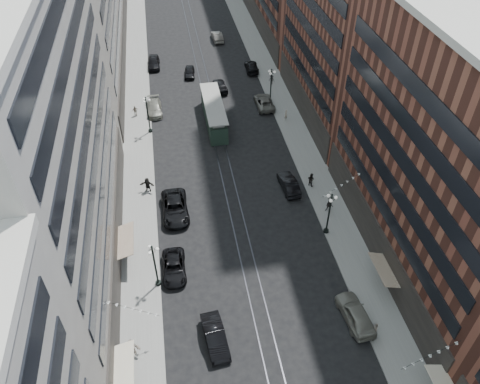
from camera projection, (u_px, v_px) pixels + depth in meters
ground at (211, 108)px, 70.88m from camera, size 220.00×220.00×0.00m
sidewalk_west at (137, 82)px, 76.81m from camera, size 4.00×180.00×0.15m
sidewalk_east at (268, 72)px, 79.63m from camera, size 4.00×180.00×0.15m
rail_west at (199, 78)px, 78.17m from camera, size 0.12×180.00×0.02m
rail_east at (208, 77)px, 78.35m from camera, size 0.12×180.00×0.02m
building_west_mid at (44, 148)px, 39.48m from camera, size 8.00×36.00×28.00m
building_east_mid at (440, 160)px, 41.46m from camera, size 8.00×30.00×24.00m
lamppost_sw_far at (155, 264)px, 43.99m from camera, size 1.03×1.14×5.52m
lamppost_sw_mid at (148, 114)px, 63.95m from camera, size 1.03×1.14×5.52m
lamppost_se_far at (329, 212)px, 49.31m from camera, size 1.03×1.14×5.52m
lamppost_se_mid at (271, 85)px, 70.01m from camera, size 1.03×1.14×5.52m
streetcar at (214, 114)px, 66.92m from camera, size 2.62×11.82×3.27m
car_2 at (174, 267)px, 46.80m from camera, size 2.42×5.07×1.39m
car_4 at (356, 314)px, 42.49m from camera, size 2.59×5.40×1.78m
car_5 at (215, 337)px, 40.84m from camera, size 2.22×5.06×1.62m
pedestrian_2 at (126, 251)px, 47.95m from camera, size 1.04×0.84×1.88m
pedestrian_4 at (375, 329)px, 41.25m from camera, size 0.63×0.99×1.57m
car_7 at (175, 208)px, 53.05m from camera, size 3.00×6.33×1.75m
car_8 at (154, 108)px, 69.52m from camera, size 2.21×5.30×1.53m
car_9 at (154, 62)px, 80.55m from camera, size 2.16×5.06×1.70m
car_10 at (289, 184)px, 56.34m from camera, size 1.99×4.88×1.57m
car_11 at (264, 102)px, 70.77m from camera, size 2.56×5.49×1.52m
car_12 at (252, 67)px, 79.59m from camera, size 2.27×5.12×1.46m
car_13 at (190, 72)px, 78.17m from camera, size 2.07×4.22×1.39m
car_14 at (217, 36)px, 88.84m from camera, size 1.95×4.89×1.58m
pedestrian_5 at (147, 185)px, 55.77m from camera, size 1.83×0.99×1.89m
pedestrian_6 at (135, 111)px, 68.53m from camera, size 1.03×0.69×1.62m
pedestrian_7 at (311, 179)px, 56.58m from camera, size 0.91×0.98×1.80m
pedestrian_8 at (286, 115)px, 67.76m from camera, size 0.69×0.60×1.60m
pedestrian_9 at (272, 80)px, 75.77m from camera, size 1.04×0.76×1.49m
car_extra_0 at (220, 86)px, 74.51m from camera, size 2.18×4.76×1.58m
pedestrian_extra_0 at (131, 347)px, 39.80m from camera, size 1.79×0.86×1.86m
pedestrian_extra_1 at (329, 206)px, 53.14m from camera, size 0.92×0.81×1.66m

